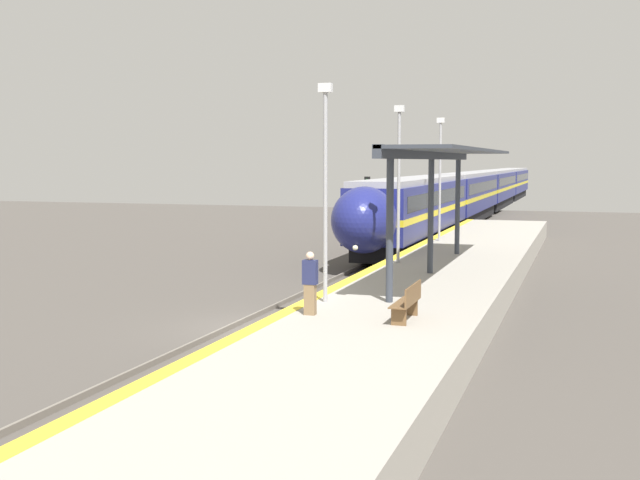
{
  "coord_description": "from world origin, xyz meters",
  "views": [
    {
      "loc": [
        8.99,
        -21.36,
        4.87
      ],
      "look_at": [
        0.56,
        4.04,
        2.24
      ],
      "focal_mm": 45.0,
      "sensor_mm": 36.0,
      "label": 1
    }
  ],
  "objects_px": {
    "railway_signal": "(367,206)",
    "lamppost_mid": "(399,174)",
    "lamppost_far": "(440,171)",
    "person_waiting": "(310,282)",
    "train": "(479,191)",
    "platform_bench": "(408,301)",
    "lamppost_near": "(325,179)"
  },
  "relations": [
    {
      "from": "lamppost_near",
      "to": "lamppost_far",
      "type": "xyz_separation_m",
      "value": [
        0.0,
        17.9,
        0.0
      ]
    },
    {
      "from": "lamppost_near",
      "to": "platform_bench",
      "type": "bearing_deg",
      "value": -33.97
    },
    {
      "from": "lamppost_near",
      "to": "person_waiting",
      "type": "bearing_deg",
      "value": -83.52
    },
    {
      "from": "lamppost_near",
      "to": "lamppost_far",
      "type": "height_order",
      "value": "same"
    },
    {
      "from": "railway_signal",
      "to": "platform_bench",
      "type": "bearing_deg",
      "value": -72.55
    },
    {
      "from": "train",
      "to": "person_waiting",
      "type": "height_order",
      "value": "train"
    },
    {
      "from": "lamppost_near",
      "to": "lamppost_mid",
      "type": "xyz_separation_m",
      "value": [
        0.0,
        8.95,
        0.0
      ]
    },
    {
      "from": "train",
      "to": "railway_signal",
      "type": "bearing_deg",
      "value": -93.79
    },
    {
      "from": "lamppost_far",
      "to": "railway_signal",
      "type": "bearing_deg",
      "value": 147.99
    },
    {
      "from": "train",
      "to": "lamppost_mid",
      "type": "relative_size",
      "value": 13.82
    },
    {
      "from": "person_waiting",
      "to": "lamppost_far",
      "type": "relative_size",
      "value": 0.27
    },
    {
      "from": "railway_signal",
      "to": "lamppost_mid",
      "type": "relative_size",
      "value": 0.69
    },
    {
      "from": "lamppost_near",
      "to": "lamppost_mid",
      "type": "bearing_deg",
      "value": 90.0
    },
    {
      "from": "platform_bench",
      "to": "lamppost_far",
      "type": "height_order",
      "value": "lamppost_far"
    },
    {
      "from": "railway_signal",
      "to": "lamppost_mid",
      "type": "height_order",
      "value": "lamppost_mid"
    },
    {
      "from": "railway_signal",
      "to": "person_waiting",
      "type": "bearing_deg",
      "value": -78.54
    },
    {
      "from": "train",
      "to": "person_waiting",
      "type": "xyz_separation_m",
      "value": [
        2.51,
        -53.46,
        -0.42
      ]
    },
    {
      "from": "lamppost_mid",
      "to": "lamppost_far",
      "type": "height_order",
      "value": "same"
    },
    {
      "from": "lamppost_far",
      "to": "lamppost_mid",
      "type": "bearing_deg",
      "value": -90.0
    },
    {
      "from": "person_waiting",
      "to": "lamppost_far",
      "type": "height_order",
      "value": "lamppost_far"
    },
    {
      "from": "platform_bench",
      "to": "lamppost_mid",
      "type": "xyz_separation_m",
      "value": [
        -2.7,
        10.77,
        2.87
      ]
    },
    {
      "from": "train",
      "to": "lamppost_far",
      "type": "bearing_deg",
      "value": -86.1
    },
    {
      "from": "lamppost_far",
      "to": "train",
      "type": "bearing_deg",
      "value": 93.9
    },
    {
      "from": "railway_signal",
      "to": "lamppost_near",
      "type": "bearing_deg",
      "value": -78.09
    },
    {
      "from": "lamppost_near",
      "to": "lamppost_mid",
      "type": "relative_size",
      "value": 1.0
    },
    {
      "from": "train",
      "to": "platform_bench",
      "type": "distance_m",
      "value": 53.63
    },
    {
      "from": "train",
      "to": "lamppost_far",
      "type": "distance_m",
      "value": 33.81
    },
    {
      "from": "train",
      "to": "platform_bench",
      "type": "height_order",
      "value": "train"
    },
    {
      "from": "railway_signal",
      "to": "lamppost_near",
      "type": "distance_m",
      "value": 21.16
    },
    {
      "from": "train",
      "to": "lamppost_near",
      "type": "xyz_separation_m",
      "value": [
        2.3,
        -51.57,
        2.11
      ]
    },
    {
      "from": "platform_bench",
      "to": "lamppost_far",
      "type": "xyz_separation_m",
      "value": [
        -2.7,
        19.72,
        2.87
      ]
    },
    {
      "from": "person_waiting",
      "to": "lamppost_mid",
      "type": "distance_m",
      "value": 11.13
    }
  ]
}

